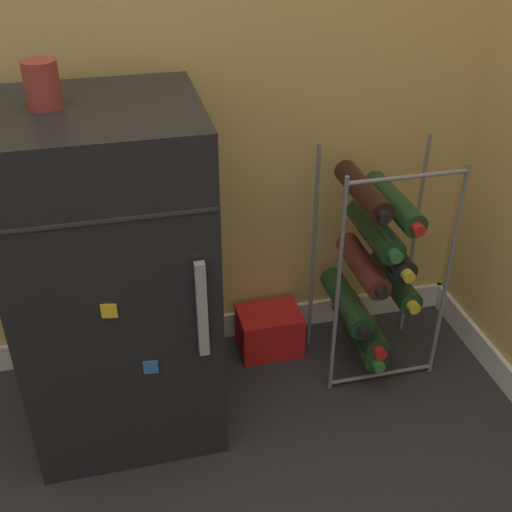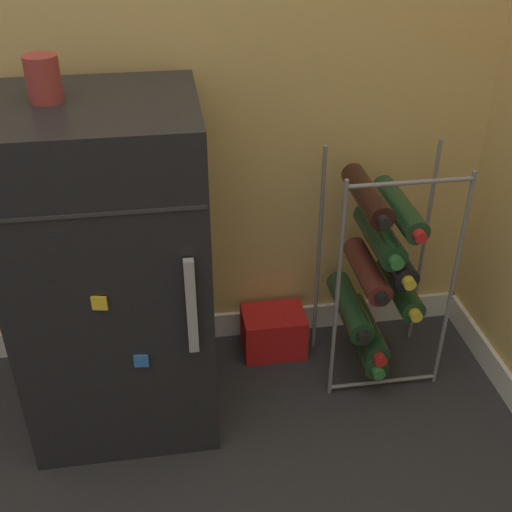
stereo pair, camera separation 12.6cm
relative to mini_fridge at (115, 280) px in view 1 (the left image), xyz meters
name	(u,v)px [view 1 (the left image)]	position (x,y,z in m)	size (l,w,h in m)	color
ground_plane	(264,484)	(0.32, -0.35, -0.46)	(14.00, 14.00, 0.00)	#28282B
mini_fridge	(115,280)	(0.00, 0.00, 0.00)	(0.49, 0.48, 0.93)	black
wine_rack	(371,269)	(0.74, 0.06, -0.12)	(0.35, 0.32, 0.72)	slate
soda_box	(269,331)	(0.46, 0.17, -0.39)	(0.20, 0.15, 0.15)	red
fridge_top_cup	(42,84)	(-0.10, 0.02, 0.52)	(0.08, 0.08, 0.10)	maroon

